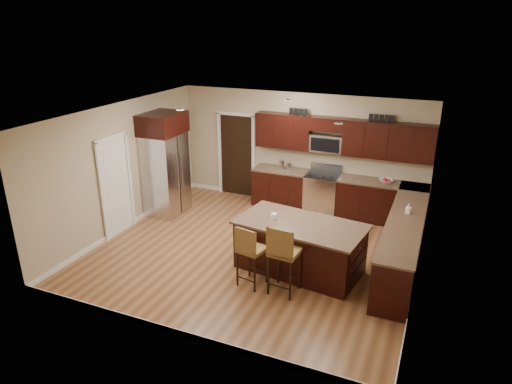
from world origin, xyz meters
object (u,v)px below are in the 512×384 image
at_px(range, 322,193).
at_px(stool_mid, 283,252).
at_px(refrigerator, 165,163).
at_px(stool_left, 250,250).
at_px(island, 300,248).

relative_size(range, stool_mid, 0.91).
bearing_deg(refrigerator, stool_mid, -30.72).
relative_size(range, stool_left, 1.00).
relative_size(range, refrigerator, 0.47).
xyz_separation_m(island, stool_left, (-0.61, -0.84, 0.26)).
xyz_separation_m(range, stool_left, (-0.27, -3.59, 0.22)).
height_order(stool_left, stool_mid, stool_mid).
height_order(stool_mid, refrigerator, refrigerator).
xyz_separation_m(stool_left, stool_mid, (0.59, -0.01, 0.07)).
height_order(range, island, range).
xyz_separation_m(stool_mid, refrigerator, (-3.62, 2.15, 0.44)).
bearing_deg(stool_mid, stool_left, -176.34).
xyz_separation_m(range, island, (0.34, -2.75, -0.04)).
bearing_deg(island, stool_left, -117.85).
bearing_deg(stool_left, stool_mid, 10.39).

